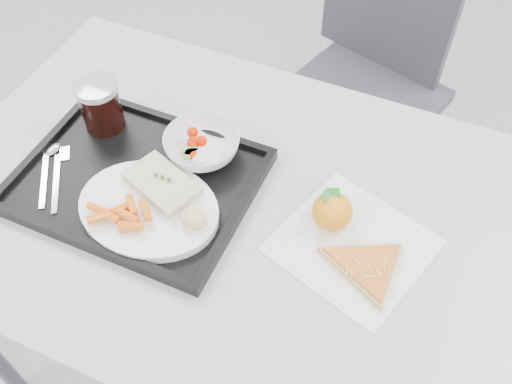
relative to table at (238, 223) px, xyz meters
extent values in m
cube|color=#A5A5A7|center=(0.00, 0.00, 0.05)|extent=(1.20, 0.80, 0.03)
cylinder|color=#47474C|center=(-0.54, 0.34, -0.32)|extent=(0.04, 0.04, 0.72)
cylinder|color=#47474C|center=(0.54, 0.34, -0.32)|extent=(0.04, 0.04, 0.72)
cube|color=#323238|center=(0.06, 0.70, -0.23)|extent=(0.52, 0.52, 0.04)
cylinder|color=#47474C|center=(-0.12, 0.52, -0.47)|extent=(0.03, 0.03, 0.43)
cylinder|color=#47474C|center=(0.24, 0.52, -0.47)|extent=(0.03, 0.03, 0.43)
cylinder|color=#47474C|center=(-0.12, 0.88, -0.47)|extent=(0.03, 0.03, 0.43)
cylinder|color=#47474C|center=(0.24, 0.88, -0.47)|extent=(0.03, 0.03, 0.43)
cube|color=black|center=(-0.20, -0.04, 0.07)|extent=(0.45, 0.35, 0.01)
cube|color=black|center=(-0.20, 0.13, 0.09)|extent=(0.45, 0.02, 0.01)
cube|color=black|center=(-0.20, -0.20, 0.09)|extent=(0.45, 0.02, 0.01)
cube|color=black|center=(0.02, -0.04, 0.09)|extent=(0.02, 0.32, 0.01)
cube|color=black|center=(-0.42, -0.04, 0.09)|extent=(0.02, 0.32, 0.01)
cylinder|color=white|center=(-0.13, -0.10, 0.09)|extent=(0.27, 0.27, 0.02)
cube|color=beige|center=(-0.13, -0.04, 0.11)|extent=(0.16, 0.13, 0.02)
sphere|color=#236B1C|center=(-0.15, -0.04, 0.12)|extent=(0.01, 0.01, 0.01)
sphere|color=#236B1C|center=(-0.13, -0.04, 0.12)|extent=(0.01, 0.01, 0.01)
sphere|color=#236B1C|center=(-0.12, -0.04, 0.12)|extent=(0.01, 0.01, 0.01)
ellipsoid|color=tan|center=(-0.04, -0.10, 0.12)|extent=(0.06, 0.06, 0.03)
imported|color=white|center=(-0.11, 0.08, 0.11)|extent=(0.15, 0.15, 0.05)
cylinder|color=black|center=(-0.34, 0.07, 0.13)|extent=(0.08, 0.08, 0.10)
cylinder|color=#A5A8AD|center=(-0.34, 0.07, 0.18)|extent=(0.09, 0.09, 0.01)
cube|color=silver|center=(-0.36, -0.11, 0.08)|extent=(0.09, 0.13, 0.00)
ellipsoid|color=silver|center=(-0.39, -0.04, 0.09)|extent=(0.04, 0.05, 0.01)
cube|color=silver|center=(-0.33, -0.11, 0.08)|extent=(0.09, 0.13, 0.00)
cube|color=silver|center=(-0.37, -0.04, 0.08)|extent=(0.04, 0.04, 0.00)
cube|color=silver|center=(0.23, 0.00, 0.07)|extent=(0.31, 0.30, 0.00)
ellipsoid|color=#FB5A00|center=(0.18, 0.03, 0.10)|extent=(0.08, 0.08, 0.07)
cube|color=#236B1C|center=(0.18, 0.03, 0.13)|extent=(0.04, 0.05, 0.02)
cube|color=#236B1C|center=(0.18, 0.03, 0.13)|extent=(0.05, 0.03, 0.02)
cylinder|color=tan|center=(0.27, -0.04, 0.08)|extent=(0.19, 0.19, 0.01)
cylinder|color=#A21504|center=(0.27, -0.04, 0.08)|extent=(0.17, 0.17, 0.00)
cube|color=#EABC47|center=(0.27, -0.04, 0.09)|extent=(0.01, 0.02, 0.00)
cube|color=#EABC47|center=(0.30, -0.04, 0.09)|extent=(0.01, 0.02, 0.00)
cube|color=#EABC47|center=(0.30, -0.02, 0.09)|extent=(0.01, 0.02, 0.00)
cube|color=#EABC47|center=(0.28, -0.07, 0.09)|extent=(0.02, 0.01, 0.00)
cube|color=#EABC47|center=(0.29, -0.06, 0.09)|extent=(0.01, 0.01, 0.00)
cube|color=#EABC47|center=(0.25, -0.05, 0.09)|extent=(0.02, 0.01, 0.00)
cube|color=#EABC47|center=(0.24, -0.07, 0.09)|extent=(0.01, 0.02, 0.00)
cube|color=#EABC47|center=(0.25, -0.07, 0.09)|extent=(0.01, 0.02, 0.00)
cylinder|color=orange|center=(-0.17, -0.12, 0.11)|extent=(0.04, 0.04, 0.01)
cylinder|color=orange|center=(-0.19, -0.16, 0.12)|extent=(0.04, 0.04, 0.01)
cylinder|color=orange|center=(-0.13, -0.12, 0.12)|extent=(0.04, 0.04, 0.01)
cylinder|color=orange|center=(-0.18, -0.15, 0.11)|extent=(0.04, 0.02, 0.01)
cylinder|color=orange|center=(-0.13, -0.15, 0.12)|extent=(0.05, 0.03, 0.01)
cylinder|color=orange|center=(-0.15, -0.12, 0.12)|extent=(0.04, 0.04, 0.01)
cylinder|color=orange|center=(-0.20, -0.15, 0.11)|extent=(0.04, 0.02, 0.01)
cylinder|color=orange|center=(-0.20, -0.16, 0.11)|extent=(0.04, 0.04, 0.01)
cylinder|color=orange|center=(-0.15, -0.14, 0.12)|extent=(0.05, 0.02, 0.01)
cylinder|color=orange|center=(-0.13, -0.16, 0.11)|extent=(0.04, 0.03, 0.01)
sphere|color=red|center=(-0.14, 0.09, 0.12)|extent=(0.02, 0.02, 0.02)
sphere|color=red|center=(-0.10, 0.03, 0.12)|extent=(0.02, 0.02, 0.02)
sphere|color=red|center=(-0.11, 0.08, 0.12)|extent=(0.02, 0.02, 0.02)
sphere|color=red|center=(-0.12, 0.06, 0.12)|extent=(0.02, 0.02, 0.02)
sphere|color=red|center=(-0.13, 0.07, 0.12)|extent=(0.02, 0.02, 0.02)
ellipsoid|color=silver|center=(-0.07, 0.04, 0.12)|extent=(0.03, 0.03, 0.03)
ellipsoid|color=silver|center=(-0.09, 0.04, 0.12)|extent=(0.03, 0.03, 0.03)
ellipsoid|color=silver|center=(-0.09, 0.03, 0.12)|extent=(0.03, 0.03, 0.03)
ellipsoid|color=silver|center=(-0.09, 0.05, 0.12)|extent=(0.03, 0.03, 0.03)
ellipsoid|color=silver|center=(-0.07, 0.05, 0.12)|extent=(0.03, 0.03, 0.03)
cube|color=#4C8432|center=(-0.10, 0.04, 0.12)|extent=(0.03, 0.03, 0.00)
cube|color=#4C8432|center=(-0.12, 0.04, 0.12)|extent=(0.03, 0.03, 0.00)
cube|color=#4C8432|center=(-0.12, 0.03, 0.12)|extent=(0.03, 0.03, 0.00)
camera|label=1|loc=(0.30, -0.59, 0.93)|focal=40.00mm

